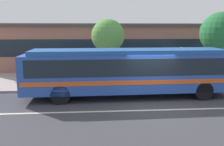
# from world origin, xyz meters

# --- Properties ---
(ground_plane) EXTENTS (120.00, 120.00, 0.00)m
(ground_plane) POSITION_xyz_m (0.00, 0.00, 0.00)
(ground_plane) COLOR #3B3B41
(sidewalk_slab) EXTENTS (60.00, 8.00, 0.12)m
(sidewalk_slab) POSITION_xyz_m (0.00, 7.05, 0.06)
(sidewalk_slab) COLOR #A59593
(sidewalk_slab) RESTS_ON ground_plane
(lane_stripe_center) EXTENTS (56.00, 0.16, 0.01)m
(lane_stripe_center) POSITION_xyz_m (0.00, -0.80, 0.00)
(lane_stripe_center) COLOR silver
(lane_stripe_center) RESTS_ON ground_plane
(transit_bus) EXTENTS (11.65, 2.73, 2.70)m
(transit_bus) POSITION_xyz_m (-0.99, 1.70, 1.58)
(transit_bus) COLOR #284DA6
(transit_bus) RESTS_ON ground_plane
(pedestrian_waiting_near_sign) EXTENTS (0.35, 0.35, 1.69)m
(pedestrian_waiting_near_sign) POSITION_xyz_m (3.31, 4.22, 1.11)
(pedestrian_waiting_near_sign) COLOR #26294E
(pedestrian_waiting_near_sign) RESTS_ON sidewalk_slab
(pedestrian_walking_along_curb) EXTENTS (0.48, 0.48, 1.64)m
(pedestrian_walking_along_curb) POSITION_xyz_m (1.68, 4.58, 1.08)
(pedestrian_walking_along_curb) COLOR #2A2F3E
(pedestrian_walking_along_curb) RESTS_ON sidewalk_slab
(pedestrian_standing_by_tree) EXTENTS (0.35, 0.35, 1.71)m
(pedestrian_standing_by_tree) POSITION_xyz_m (-4.77, 4.01, 1.12)
(pedestrian_standing_by_tree) COLOR #3A3F3D
(pedestrian_standing_by_tree) RESTS_ON sidewalk_slab
(bus_stop_sign) EXTENTS (0.13, 0.44, 2.53)m
(bus_stop_sign) POSITION_xyz_m (2.72, 3.61, 1.74)
(bus_stop_sign) COLOR gray
(bus_stop_sign) RESTS_ON sidewalk_slab
(street_tree_near_stop) EXTENTS (2.44, 2.44, 4.42)m
(street_tree_near_stop) POSITION_xyz_m (-1.88, 6.40, 3.28)
(street_tree_near_stop) COLOR brown
(street_tree_near_stop) RESTS_ON sidewalk_slab
(street_tree_mid_block) EXTENTS (3.07, 3.07, 4.94)m
(street_tree_mid_block) POSITION_xyz_m (6.40, 5.77, 3.51)
(street_tree_mid_block) COLOR brown
(street_tree_mid_block) RESTS_ON sidewalk_slab
(station_building) EXTENTS (21.31, 7.94, 4.27)m
(station_building) POSITION_xyz_m (-1.87, 13.14, 2.14)
(station_building) COLOR #916053
(station_building) RESTS_ON ground_plane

